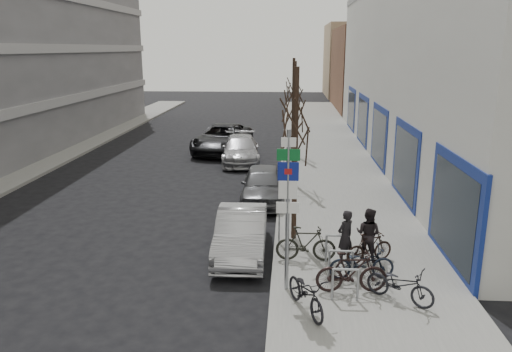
# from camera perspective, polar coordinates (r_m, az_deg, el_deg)

# --- Properties ---
(ground) EXTENTS (120.00, 120.00, 0.00)m
(ground) POSITION_cam_1_polar(r_m,az_deg,el_deg) (13.18, -7.29, -12.90)
(ground) COLOR black
(ground) RESTS_ON ground
(sidewalk_east) EXTENTS (5.00, 70.00, 0.15)m
(sidewalk_east) POSITION_cam_1_polar(r_m,az_deg,el_deg) (22.38, 9.08, -1.18)
(sidewalk_east) COLOR slate
(sidewalk_east) RESTS_ON ground
(brick_building_far) EXTENTS (12.00, 14.00, 8.00)m
(brick_building_far) POSITION_cam_1_polar(r_m,az_deg,el_deg) (52.59, 15.81, 11.68)
(brick_building_far) COLOR brown
(brick_building_far) RESTS_ON ground
(tan_building_far) EXTENTS (13.00, 12.00, 9.00)m
(tan_building_far) POSITION_cam_1_polar(r_m,az_deg,el_deg) (67.41, 13.68, 12.73)
(tan_building_far) COLOR #937A5B
(tan_building_far) RESTS_ON ground
(highway_sign_pole) EXTENTS (0.55, 0.10, 4.20)m
(highway_sign_pole) POSITION_cam_1_polar(r_m,az_deg,el_deg) (12.01, 3.65, -2.89)
(highway_sign_pole) COLOR gray
(highway_sign_pole) RESTS_ON ground
(bike_rack) EXTENTS (0.66, 2.26, 0.83)m
(bike_rack) POSITION_cam_1_polar(r_m,az_deg,el_deg) (13.29, 9.67, -9.62)
(bike_rack) COLOR gray
(bike_rack) RESTS_ON sidewalk_east
(tree_near) EXTENTS (1.80, 1.80, 5.50)m
(tree_near) POSITION_cam_1_polar(r_m,az_deg,el_deg) (15.10, 4.59, 7.06)
(tree_near) COLOR black
(tree_near) RESTS_ON ground
(tree_mid) EXTENTS (1.80, 1.80, 5.50)m
(tree_mid) POSITION_cam_1_polar(r_m,az_deg,el_deg) (21.56, 4.41, 9.26)
(tree_mid) COLOR black
(tree_mid) RESTS_ON ground
(tree_far) EXTENTS (1.80, 1.80, 5.50)m
(tree_far) POSITION_cam_1_polar(r_m,az_deg,el_deg) (28.04, 4.32, 10.45)
(tree_far) COLOR black
(tree_far) RESTS_ON ground
(meter_front) EXTENTS (0.10, 0.08, 1.27)m
(meter_front) POSITION_cam_1_polar(r_m,az_deg,el_deg) (15.35, 2.68, -5.03)
(meter_front) COLOR gray
(meter_front) RESTS_ON sidewalk_east
(meter_mid) EXTENTS (0.10, 0.08, 1.27)m
(meter_mid) POSITION_cam_1_polar(r_m,az_deg,el_deg) (20.62, 3.02, 0.05)
(meter_mid) COLOR gray
(meter_mid) RESTS_ON sidewalk_east
(meter_back) EXTENTS (0.10, 0.08, 1.27)m
(meter_back) POSITION_cam_1_polar(r_m,az_deg,el_deg) (25.98, 3.22, 3.06)
(meter_back) COLOR gray
(meter_back) RESTS_ON sidewalk_east
(bike_near_left) EXTENTS (1.20, 1.82, 1.07)m
(bike_near_left) POSITION_cam_1_polar(r_m,az_deg,el_deg) (11.70, 5.75, -12.81)
(bike_near_left) COLOR black
(bike_near_left) RESTS_ON sidewalk_east
(bike_near_right) EXTENTS (1.82, 0.67, 1.08)m
(bike_near_right) POSITION_cam_1_polar(r_m,az_deg,el_deg) (12.69, 10.86, -10.71)
(bike_near_right) COLOR black
(bike_near_right) RESTS_ON sidewalk_east
(bike_mid_curb) EXTENTS (1.77, 0.73, 1.05)m
(bike_mid_curb) POSITION_cam_1_polar(r_m,az_deg,el_deg) (13.44, 12.00, -9.38)
(bike_mid_curb) COLOR black
(bike_mid_curb) RESTS_ON sidewalk_east
(bike_mid_inner) EXTENTS (1.72, 0.52, 1.04)m
(bike_mid_inner) POSITION_cam_1_polar(r_m,az_deg,el_deg) (14.28, 5.72, -7.67)
(bike_mid_inner) COLOR black
(bike_mid_inner) RESTS_ON sidewalk_east
(bike_far_curb) EXTENTS (1.68, 1.37, 1.03)m
(bike_far_curb) POSITION_cam_1_polar(r_m,az_deg,el_deg) (12.55, 16.17, -11.49)
(bike_far_curb) COLOR black
(bike_far_curb) RESTS_ON sidewalk_east
(bike_far_inner) EXTENTS (1.54, 1.03, 0.90)m
(bike_far_inner) POSITION_cam_1_polar(r_m,az_deg,el_deg) (14.49, 12.84, -7.94)
(bike_far_inner) COLOR black
(bike_far_inner) RESTS_ON sidewalk_east
(parked_car_front) EXTENTS (1.55, 4.17, 1.36)m
(parked_car_front) POSITION_cam_1_polar(r_m,az_deg,el_deg) (14.96, -1.70, -6.51)
(parked_car_front) COLOR #A8A8AD
(parked_car_front) RESTS_ON ground
(parked_car_mid) EXTENTS (1.77, 4.26, 1.44)m
(parked_car_mid) POSITION_cam_1_polar(r_m,az_deg,el_deg) (19.97, 0.83, -0.99)
(parked_car_mid) COLOR #4F5054
(parked_car_mid) RESTS_ON ground
(parked_car_back) EXTENTS (2.46, 5.06, 1.42)m
(parked_car_back) POSITION_cam_1_polar(r_m,az_deg,el_deg) (26.98, -1.77, 3.05)
(parked_car_back) COLOR #9B9BA0
(parked_car_back) RESTS_ON ground
(lane_car) EXTENTS (3.44, 6.16, 1.63)m
(lane_car) POSITION_cam_1_polar(r_m,az_deg,el_deg) (29.79, -3.86, 4.31)
(lane_car) COLOR black
(lane_car) RESTS_ON ground
(pedestrian_near) EXTENTS (0.66, 0.64, 1.53)m
(pedestrian_near) POSITION_cam_1_polar(r_m,az_deg,el_deg) (14.24, 10.16, -6.84)
(pedestrian_near) COLOR black
(pedestrian_near) RESTS_ON sidewalk_east
(pedestrian_far) EXTENTS (0.69, 0.63, 1.54)m
(pedestrian_far) POSITION_cam_1_polar(r_m,az_deg,el_deg) (14.57, 12.70, -6.45)
(pedestrian_far) COLOR black
(pedestrian_far) RESTS_ON sidewalk_east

